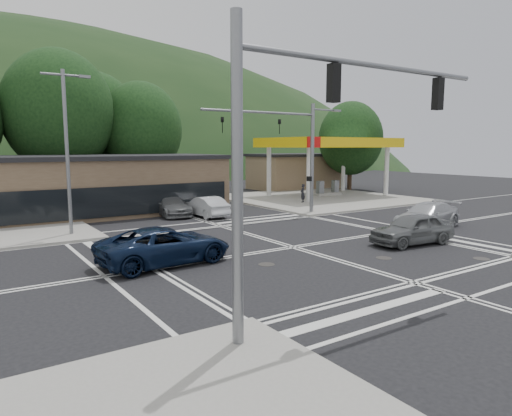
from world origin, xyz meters
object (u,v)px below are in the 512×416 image
car_blue_west (165,245)px  car_silver_east (427,215)px  car_queue_b (180,198)px  pedestrian (303,193)px  car_northbound (170,206)px  car_grey_center (412,229)px  car_queue_a (205,206)px

car_blue_west → car_silver_east: bearing=-97.1°
car_queue_b → pedestrian: size_ratio=2.50×
car_northbound → car_grey_center: bearing=-64.1°
car_queue_b → car_grey_center: bearing=95.9°
car_blue_west → pedestrian: pedestrian is taller
car_silver_east → car_queue_b: size_ratio=1.34×
car_silver_east → car_queue_a: size_ratio=1.21×
car_northbound → pedestrian: bearing=3.2°
car_northbound → car_silver_east: bearing=-46.5°
car_grey_center → pedestrian: bearing=166.2°
car_grey_center → car_queue_b: 21.02m
car_blue_west → car_grey_center: 12.44m
car_queue_b → pedestrian: (9.25, -4.99, 0.27)m
car_queue_a → pedestrian: (10.29, 1.72, 0.22)m
car_queue_a → car_grey_center: bearing=105.9°
car_grey_center → car_silver_east: size_ratio=0.87×
car_silver_east → car_queue_a: (-9.17, 11.55, -0.04)m
car_silver_east → car_northbound: bearing=-149.1°
car_queue_a → car_queue_b: car_queue_a is taller
car_queue_a → car_queue_b: size_ratio=1.11×
car_grey_center → car_northbound: car_grey_center is taller
car_grey_center → car_silver_east: car_grey_center is taller
car_northbound → pedestrian: size_ratio=3.09×
car_silver_east → car_queue_b: (-8.12, 18.25, -0.09)m
car_silver_east → car_northbound: car_silver_east is taller
car_blue_west → pedestrian: bearing=-59.4°
car_blue_west → pedestrian: 21.72m
car_northbound → car_blue_west: bearing=-109.9°
car_grey_center → car_queue_b: size_ratio=1.16×
car_blue_west → car_queue_a: car_blue_west is taller
car_silver_east → car_queue_b: car_silver_east is taller
car_queue_a → car_queue_b: bearing=-100.7°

